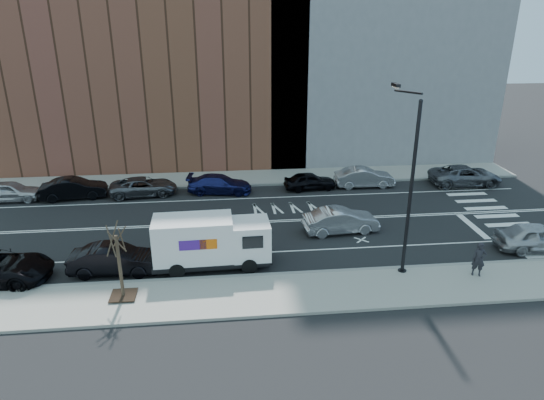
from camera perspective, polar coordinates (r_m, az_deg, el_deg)
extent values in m
plane|color=black|center=(31.50, -1.73, -2.60)|extent=(120.00, 120.00, 0.00)
cube|color=gray|center=(23.71, -0.08, -11.02)|extent=(44.00, 3.60, 0.15)
cube|color=gray|center=(39.67, -2.70, 2.63)|extent=(44.00, 3.60, 0.15)
cube|color=gray|center=(25.24, -0.50, -8.83)|extent=(44.00, 0.25, 0.17)
cube|color=gray|center=(37.97, -2.54, 1.78)|extent=(44.00, 0.25, 0.17)
cube|color=brown|center=(44.77, -14.36, 18.42)|extent=(26.00, 10.00, 22.00)
cube|color=slate|center=(46.52, 12.45, 21.13)|extent=(20.00, 10.00, 26.00)
cylinder|color=black|center=(24.60, 16.01, 0.84)|extent=(0.18, 0.18, 9.00)
cylinder|color=black|center=(26.41, 15.04, -8.14)|extent=(0.44, 0.44, 0.20)
sphere|color=black|center=(23.49, 17.11, 11.06)|extent=(0.20, 0.20, 0.20)
cylinder|color=black|center=(25.02, 15.67, 12.14)|extent=(0.11, 3.49, 0.48)
cube|color=black|center=(26.58, 14.37, 12.97)|extent=(0.25, 0.80, 0.18)
cube|color=#FFF2CC|center=(26.60, 14.35, 12.76)|extent=(0.18, 0.55, 0.03)
cube|color=black|center=(24.39, -17.07, -10.65)|extent=(1.20, 1.20, 0.04)
cylinder|color=#382B1E|center=(23.64, -17.47, -7.52)|extent=(0.16, 0.16, 3.20)
cylinder|color=#382B1E|center=(22.97, -17.24, -4.44)|extent=(0.06, 0.80, 1.44)
cylinder|color=#382B1E|center=(23.22, -17.55, -4.20)|extent=(0.81, 0.31, 1.19)
cylinder|color=#382B1E|center=(23.20, -18.27, -4.31)|extent=(0.58, 0.76, 1.50)
cylinder|color=#382B1E|center=(22.94, -18.41, -4.62)|extent=(0.47, 0.61, 1.37)
cylinder|color=#382B1E|center=(22.80, -17.77, -4.71)|extent=(0.72, 0.29, 1.13)
cube|color=black|center=(26.22, -7.16, -6.90)|extent=(6.10, 2.21, 0.29)
cube|color=silver|center=(25.81, -2.49, -4.55)|extent=(2.01, 2.15, 1.95)
cube|color=black|center=(25.78, -0.30, -3.84)|extent=(0.11, 1.80, 0.93)
cube|color=black|center=(24.73, -2.28, -5.00)|extent=(1.07, 0.07, 0.68)
cube|color=black|center=(26.64, -2.71, -3.00)|extent=(1.07, 0.07, 0.68)
cube|color=black|center=(26.33, -0.38, -6.34)|extent=(0.20, 1.95, 0.34)
cube|color=silver|center=(25.67, -9.25, -4.49)|extent=(4.15, 2.26, 2.24)
cube|color=#47198C|center=(24.63, -9.32, -5.28)|extent=(1.36, 0.06, 0.54)
cube|color=orange|center=(24.61, -7.50, -5.20)|extent=(0.88, 0.04, 0.54)
cube|color=#47198C|center=(26.60, -9.23, -3.19)|extent=(1.36, 0.06, 0.54)
cube|color=orange|center=(26.58, -7.55, -3.11)|extent=(0.88, 0.04, 0.54)
cylinder|color=black|center=(25.44, -2.69, -7.76)|extent=(0.83, 0.30, 0.82)
cylinder|color=black|center=(27.15, -3.06, -5.78)|extent=(0.83, 0.30, 0.82)
cylinder|color=black|center=(25.45, -11.11, -8.15)|extent=(0.83, 0.30, 0.82)
cylinder|color=black|center=(27.17, -10.91, -6.15)|extent=(0.83, 0.30, 0.82)
imported|color=#B8B7BD|center=(39.51, -28.44, 0.92)|extent=(4.32, 1.78, 1.47)
imported|color=black|center=(38.03, -22.26, 1.27)|extent=(4.79, 2.18, 1.52)
imported|color=#51535A|center=(37.10, -14.87, 1.54)|extent=(5.03, 2.72, 1.34)
imported|color=navy|center=(36.54, -6.19, 1.88)|extent=(4.98, 2.53, 1.38)
imported|color=black|center=(37.18, 4.47, 2.25)|extent=(4.02, 1.89, 1.33)
imported|color=#A8A8AC|center=(38.30, 10.81, 2.64)|extent=(4.57, 1.65, 1.50)
imported|color=#56585E|center=(40.94, 21.79, 2.70)|extent=(5.58, 2.74, 1.53)
imported|color=#AFAFB4|center=(30.11, 8.09, -2.41)|extent=(4.75, 2.04, 1.52)
imported|color=black|center=(26.57, -18.01, -6.67)|extent=(4.69, 1.82, 1.52)
imported|color=#ABABB0|center=(31.45, 28.80, -3.85)|extent=(4.81, 2.23, 1.60)
imported|color=black|center=(26.81, 23.16, -6.43)|extent=(0.77, 0.63, 1.82)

